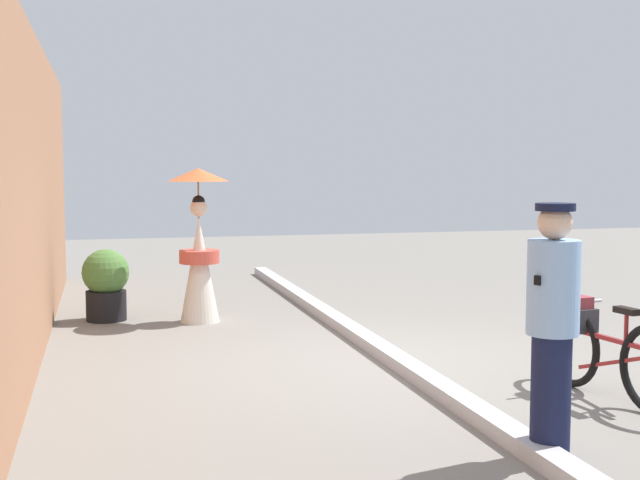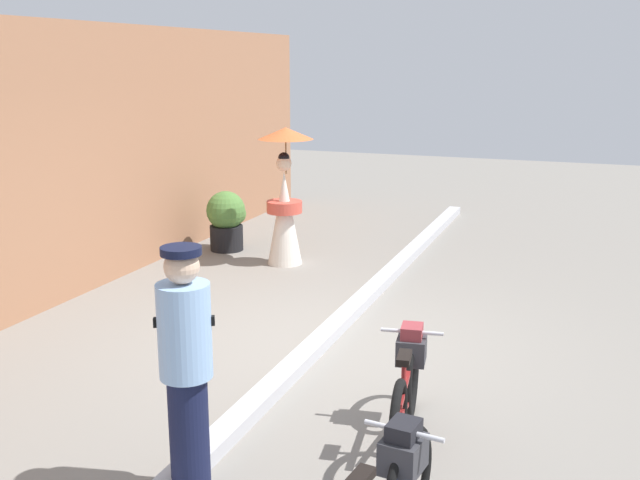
# 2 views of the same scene
# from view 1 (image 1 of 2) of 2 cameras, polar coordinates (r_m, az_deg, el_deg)

# --- Properties ---
(ground_plane) EXTENTS (30.00, 30.00, 0.00)m
(ground_plane) POSITION_cam_1_polar(r_m,az_deg,el_deg) (8.19, 5.03, -8.43)
(ground_plane) COLOR gray
(building_wall) EXTENTS (14.00, 0.40, 3.22)m
(building_wall) POSITION_cam_1_polar(r_m,az_deg,el_deg) (7.54, -20.82, 2.47)
(building_wall) COLOR #9E6B4C
(building_wall) RESTS_ON ground_plane
(sidewalk_curb) EXTENTS (14.00, 0.20, 0.12)m
(sidewalk_curb) POSITION_cam_1_polar(r_m,az_deg,el_deg) (8.18, 5.03, -8.02)
(sidewalk_curb) COLOR #B2B2B7
(sidewalk_curb) RESTS_ON ground_plane
(bicycle_near_officer) EXTENTS (1.68, 0.48, 0.81)m
(bicycle_near_officer) POSITION_cam_1_polar(r_m,az_deg,el_deg) (7.28, 18.85, -7.00)
(bicycle_near_officer) COLOR black
(bicycle_near_officer) RESTS_ON ground_plane
(person_officer) EXTENTS (0.34, 0.36, 1.67)m
(person_officer) POSITION_cam_1_polar(r_m,az_deg,el_deg) (5.63, 15.62, -5.52)
(person_officer) COLOR #141938
(person_officer) RESTS_ON ground_plane
(person_with_parasol) EXTENTS (0.75, 0.75, 1.89)m
(person_with_parasol) POSITION_cam_1_polar(r_m,az_deg,el_deg) (10.30, -8.28, -0.47)
(person_with_parasol) COLOR silver
(person_with_parasol) RESTS_ON ground_plane
(potted_plant_by_door) EXTENTS (0.59, 0.58, 0.89)m
(potted_plant_by_door) POSITION_cam_1_polar(r_m,az_deg,el_deg) (10.67, -14.41, -2.82)
(potted_plant_by_door) COLOR black
(potted_plant_by_door) RESTS_ON ground_plane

